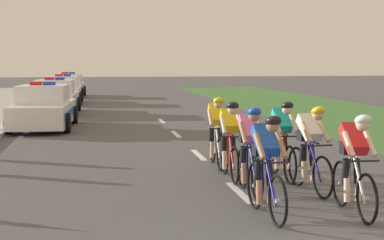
{
  "coord_description": "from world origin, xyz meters",
  "views": [
    {
      "loc": [
        -2.42,
        -3.88,
        2.27
      ],
      "look_at": [
        -0.55,
        7.21,
        1.1
      ],
      "focal_mm": 52.69,
      "sensor_mm": 36.0,
      "label": 1
    }
  ],
  "objects": [
    {
      "name": "police_car_second",
      "position": [
        -4.21,
        21.2,
        0.68
      ],
      "size": [
        2.08,
        4.44,
        1.59
      ],
      "color": "silver",
      "rests_on": "ground"
    },
    {
      "name": "cyclist_fourth",
      "position": [
        1.2,
        5.27,
        0.79
      ],
      "size": [
        0.44,
        1.72,
        1.56
      ],
      "color": "black",
      "rests_on": "ground"
    },
    {
      "name": "kerb_edge",
      "position": [
        -5.34,
        14.0,
        0.07
      ],
      "size": [
        0.16,
        60.0,
        0.13
      ],
      "primitive_type": "cube",
      "color": "#9E9E99",
      "rests_on": "ground"
    },
    {
      "name": "police_car_third",
      "position": [
        -4.21,
        27.33,
        0.68
      ],
      "size": [
        2.02,
        4.41,
        1.59
      ],
      "color": "white",
      "rests_on": "ground"
    },
    {
      "name": "police_car_nearest",
      "position": [
        -4.21,
        15.73,
        0.68
      ],
      "size": [
        2.17,
        4.48,
        1.59
      ],
      "color": "white",
      "rests_on": "ground"
    },
    {
      "name": "police_car_furthest",
      "position": [
        -4.21,
        33.15,
        0.68
      ],
      "size": [
        2.12,
        4.46,
        1.59
      ],
      "color": "white",
      "rests_on": "ground"
    },
    {
      "name": "cyclist_seventh",
      "position": [
        0.1,
        7.89,
        0.79
      ],
      "size": [
        0.43,
        1.72,
        1.56
      ],
      "color": "black",
      "rests_on": "ground"
    },
    {
      "name": "cyclist_second",
      "position": [
        1.3,
        3.79,
        0.79
      ],
      "size": [
        0.44,
        1.72,
        1.56
      ],
      "color": "black",
      "rests_on": "ground"
    },
    {
      "name": "cyclist_sixth",
      "position": [
        1.09,
        6.45,
        0.79
      ],
      "size": [
        0.42,
        1.72,
        1.56
      ],
      "color": "black",
      "rests_on": "ground"
    },
    {
      "name": "lane_markings_centre",
      "position": [
        0.0,
        7.46,
        0.0
      ],
      "size": [
        0.14,
        21.6,
        0.01
      ],
      "color": "white",
      "rests_on": "ground"
    },
    {
      "name": "cyclist_fifth",
      "position": [
        0.08,
        6.58,
        0.79
      ],
      "size": [
        0.42,
        1.72,
        1.56
      ],
      "color": "black",
      "rests_on": "ground"
    },
    {
      "name": "cyclist_third",
      "position": [
        0.12,
        5.27,
        0.79
      ],
      "size": [
        0.42,
        1.72,
        1.56
      ],
      "color": "black",
      "rests_on": "ground"
    },
    {
      "name": "cyclist_lead",
      "position": [
        -0.02,
        3.87,
        0.79
      ],
      "size": [
        0.42,
        1.72,
        1.56
      ],
      "color": "black",
      "rests_on": "ground"
    }
  ]
}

